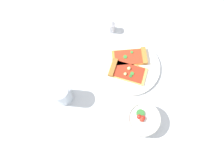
{
  "coord_description": "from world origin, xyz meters",
  "views": [
    {
      "loc": [
        -0.06,
        0.3,
        0.86
      ],
      "look_at": [
        0.06,
        0.02,
        0.03
      ],
      "focal_mm": 34.1,
      "sensor_mm": 36.0,
      "label": 1
    }
  ],
  "objects_px": {
    "salad_bowl": "(143,119)",
    "pepper_shaker": "(111,26)",
    "plate": "(130,67)",
    "soda_glass": "(62,94)",
    "pizza_slice_far": "(132,57)",
    "pizza_slice_near": "(126,71)"
  },
  "relations": [
    {
      "from": "pizza_slice_far",
      "to": "pepper_shaker",
      "type": "xyz_separation_m",
      "value": [
        0.14,
        -0.1,
        0.01
      ]
    },
    {
      "from": "pizza_slice_near",
      "to": "pizza_slice_far",
      "type": "distance_m",
      "value": 0.07
    },
    {
      "from": "plate",
      "to": "pepper_shaker",
      "type": "xyz_separation_m",
      "value": [
        0.15,
        -0.14,
        0.02
      ]
    },
    {
      "from": "plate",
      "to": "salad_bowl",
      "type": "bearing_deg",
      "value": 122.5
    },
    {
      "from": "salad_bowl",
      "to": "pizza_slice_near",
      "type": "bearing_deg",
      "value": -50.81
    },
    {
      "from": "plate",
      "to": "pepper_shaker",
      "type": "relative_size",
      "value": 4.01
    },
    {
      "from": "plate",
      "to": "soda_glass",
      "type": "height_order",
      "value": "soda_glass"
    },
    {
      "from": "plate",
      "to": "soda_glass",
      "type": "relative_size",
      "value": 2.33
    },
    {
      "from": "pizza_slice_far",
      "to": "soda_glass",
      "type": "xyz_separation_m",
      "value": [
        0.2,
        0.27,
        0.03
      ]
    },
    {
      "from": "plate",
      "to": "pizza_slice_far",
      "type": "distance_m",
      "value": 0.04
    },
    {
      "from": "pizza_slice_near",
      "to": "salad_bowl",
      "type": "height_order",
      "value": "salad_bowl"
    },
    {
      "from": "pizza_slice_near",
      "to": "soda_glass",
      "type": "bearing_deg",
      "value": 45.07
    },
    {
      "from": "salad_bowl",
      "to": "pepper_shaker",
      "type": "bearing_deg",
      "value": -51.3
    },
    {
      "from": "salad_bowl",
      "to": "soda_glass",
      "type": "relative_size",
      "value": 1.16
    },
    {
      "from": "plate",
      "to": "pizza_slice_near",
      "type": "relative_size",
      "value": 1.58
    },
    {
      "from": "pizza_slice_near",
      "to": "pepper_shaker",
      "type": "bearing_deg",
      "value": -51.76
    },
    {
      "from": "pepper_shaker",
      "to": "pizza_slice_far",
      "type": "bearing_deg",
      "value": 143.94
    },
    {
      "from": "plate",
      "to": "pizza_slice_far",
      "type": "relative_size",
      "value": 1.54
    },
    {
      "from": "salad_bowl",
      "to": "pepper_shaker",
      "type": "relative_size",
      "value": 1.99
    },
    {
      "from": "pepper_shaker",
      "to": "soda_glass",
      "type": "bearing_deg",
      "value": 81.16
    },
    {
      "from": "plate",
      "to": "salad_bowl",
      "type": "height_order",
      "value": "salad_bowl"
    },
    {
      "from": "soda_glass",
      "to": "pepper_shaker",
      "type": "bearing_deg",
      "value": -98.84
    }
  ]
}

